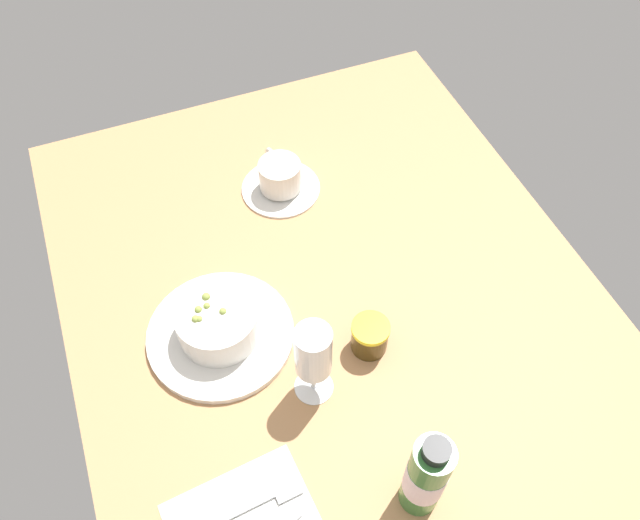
# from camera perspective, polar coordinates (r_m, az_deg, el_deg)

# --- Properties ---
(ground_plane) EXTENTS (1.10, 0.84, 0.03)m
(ground_plane) POSITION_cam_1_polar(r_m,az_deg,el_deg) (1.05, 1.48, -4.30)
(ground_plane) COLOR #B27F51
(porridge_bowl) EXTENTS (0.23, 0.23, 0.08)m
(porridge_bowl) POSITION_cam_1_polar(r_m,az_deg,el_deg) (0.99, -8.97, -5.81)
(porridge_bowl) COLOR silver
(porridge_bowl) RESTS_ON ground_plane
(cutlery_setting) EXTENTS (0.15, 0.20, 0.01)m
(cutlery_setting) POSITION_cam_1_polar(r_m,az_deg,el_deg) (0.91, -6.63, -21.82)
(cutlery_setting) COLOR silver
(cutlery_setting) RESTS_ON ground_plane
(coffee_cup) EXTENTS (0.14, 0.14, 0.06)m
(coffee_cup) POSITION_cam_1_polar(r_m,az_deg,el_deg) (1.18, -3.34, 7.27)
(coffee_cup) COLOR silver
(coffee_cup) RESTS_ON ground_plane
(wine_glass) EXTENTS (0.06, 0.06, 0.15)m
(wine_glass) POSITION_cam_1_polar(r_m,az_deg,el_deg) (0.88, -0.60, -8.37)
(wine_glass) COLOR white
(wine_glass) RESTS_ON ground_plane
(jam_jar) EXTENTS (0.06, 0.06, 0.06)m
(jam_jar) POSITION_cam_1_polar(r_m,az_deg,el_deg) (0.98, 4.43, -6.75)
(jam_jar) COLOR #413011
(jam_jar) RESTS_ON ground_plane
(sauce_bottle_green) EXTENTS (0.05, 0.05, 0.18)m
(sauce_bottle_green) POSITION_cam_1_polar(r_m,az_deg,el_deg) (0.84, 9.36, -18.38)
(sauce_bottle_green) COLOR #337233
(sauce_bottle_green) RESTS_ON ground_plane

